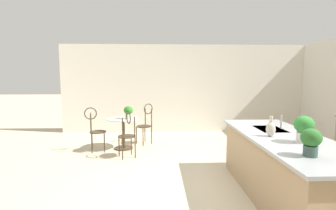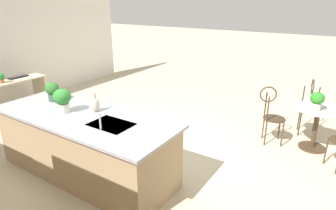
# 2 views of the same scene
# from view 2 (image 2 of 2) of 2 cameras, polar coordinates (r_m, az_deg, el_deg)

# --- Properties ---
(ground_plane) EXTENTS (40.00, 40.00, 0.00)m
(ground_plane) POSITION_cam_2_polar(r_m,az_deg,el_deg) (4.89, -5.70, -9.61)
(ground_plane) COLOR beige
(kitchen_island) EXTENTS (2.80, 1.06, 0.92)m
(kitchen_island) POSITION_cam_2_polar(r_m,az_deg,el_deg) (4.33, -16.13, -7.60)
(kitchen_island) COLOR tan
(kitchen_island) RESTS_ON ground
(bistro_table) EXTENTS (0.80, 0.80, 0.74)m
(bistro_table) POSITION_cam_2_polar(r_m,az_deg,el_deg) (5.45, 27.37, -3.46)
(bistro_table) COLOR #3D2D1E
(bistro_table) RESTS_ON ground
(chair_by_island) EXTENTS (0.45, 0.51, 1.04)m
(chair_by_island) POSITION_cam_2_polar(r_m,az_deg,el_deg) (6.00, 26.38, 0.09)
(chair_by_island) COLOR #3D2D1E
(chair_by_island) RESTS_ON ground
(chair_toward_desk) EXTENTS (0.52, 0.50, 1.04)m
(chair_toward_desk) POSITION_cam_2_polar(r_m,az_deg,el_deg) (5.32, 19.88, -1.40)
(chair_toward_desk) COLOR #3D2D1E
(chair_toward_desk) RESTS_ON ground
(sink_faucet) EXTENTS (0.02, 0.02, 0.22)m
(sink_faucet) POSITION_cam_2_polar(r_m,az_deg,el_deg) (3.60, -13.33, -3.13)
(sink_faucet) COLOR #B2B5BA
(sink_faucet) RESTS_ON kitchen_island
(writing_desk) EXTENTS (0.60, 1.20, 0.74)m
(writing_desk) POSITION_cam_2_polar(r_m,az_deg,el_deg) (7.45, -27.90, 2.93)
(writing_desk) COLOR beige
(writing_desk) RESTS_ON ground
(keyboard) EXTENTS (0.16, 0.44, 0.03)m
(keyboard) POSITION_cam_2_polar(r_m,az_deg,el_deg) (7.45, -27.64, 4.96)
(keyboard) COLOR black
(keyboard) RESTS_ON writing_desk
(potted_plant_on_table) EXTENTS (0.22, 0.22, 0.30)m
(potted_plant_on_table) POSITION_cam_2_polar(r_m,az_deg,el_deg) (5.17, 27.50, 0.88)
(potted_plant_on_table) COLOR beige
(potted_plant_on_table) RESTS_ON bistro_table
(potted_plant_counter_near) EXTENTS (0.25, 0.25, 0.35)m
(potted_plant_counter_near) POSITION_cam_2_polar(r_m,az_deg,el_deg) (4.27, -20.26, 1.10)
(potted_plant_counter_near) COLOR beige
(potted_plant_counter_near) RESTS_ON kitchen_island
(potted_plant_counter_far) EXTENTS (0.21, 0.21, 0.30)m
(potted_plant_counter_far) POSITION_cam_2_polar(r_m,az_deg,el_deg) (4.83, -22.01, 2.72)
(potted_plant_counter_far) COLOR #385147
(potted_plant_counter_far) RESTS_ON kitchen_island
(potted_plant_on_desk) EXTENTS (0.16, 0.16, 0.22)m
(potted_plant_on_desk) POSITION_cam_2_polar(r_m,az_deg,el_deg) (7.10, -30.29, 4.77)
(potted_plant_on_desk) COLOR #9E603D
(potted_plant_on_desk) RESTS_ON writing_desk
(vase_on_counter) EXTENTS (0.13, 0.13, 0.29)m
(vase_on_counter) POSITION_cam_2_polar(r_m,az_deg,el_deg) (4.20, -14.28, 0.16)
(vase_on_counter) COLOR #BCB29E
(vase_on_counter) RESTS_ON kitchen_island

